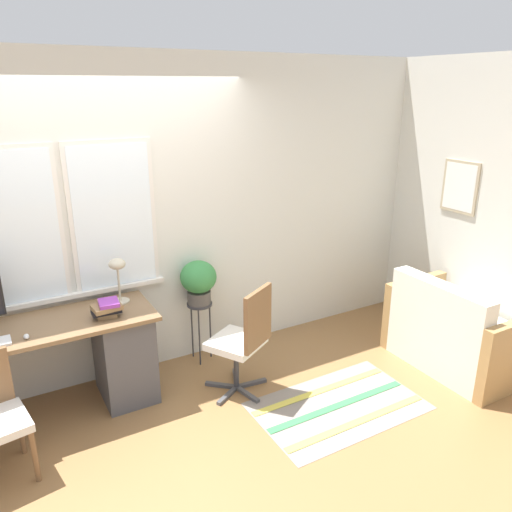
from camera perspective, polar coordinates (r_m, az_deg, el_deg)
name	(u,v)px	position (r m, az deg, el deg)	size (l,w,h in m)	color
ground_plane	(140,413)	(4.19, -13.11, -17.05)	(14.00, 14.00, 0.00)	olive
wall_back_with_window	(101,227)	(4.21, -17.31, 3.22)	(9.00, 0.12, 2.70)	silver
wall_right_with_picture	(444,200)	(5.33, 20.71, 6.03)	(0.08, 9.00, 2.70)	silver
desk	(12,377)	(4.14, -26.07, -12.34)	(2.11, 0.60, 0.78)	brown
mouse	(26,336)	(3.82, -24.77, -8.35)	(0.04, 0.06, 0.03)	silver
desk_lamp	(118,270)	(4.08, -15.54, -1.54)	(0.14, 0.14, 0.37)	#BCB299
book_stack	(107,308)	(3.93, -16.65, -5.75)	(0.22, 0.18, 0.13)	olive
office_chair_swivel	(244,339)	(4.08, -1.43, -9.47)	(0.55, 0.56, 0.95)	#47474C
couch_loveseat	(455,335)	(4.89, 21.74, -8.41)	(0.74, 1.16, 0.84)	white
plant_stand	(200,311)	(4.57, -6.45, -6.25)	(0.23, 0.23, 0.57)	#333338
potted_plant	(198,280)	(4.45, -6.59, -2.72)	(0.32, 0.32, 0.40)	#514C47
floor_rug_striped	(338,406)	(4.21, 9.38, -16.53)	(1.33, 0.82, 0.01)	gray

